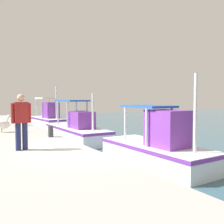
# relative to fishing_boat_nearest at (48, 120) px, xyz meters

# --- Properties ---
(fishing_boat_nearest) EXTENTS (4.92, 2.04, 3.28)m
(fishing_boat_nearest) POSITION_rel_fishing_boat_nearest_xyz_m (0.00, 0.00, 0.00)
(fishing_boat_nearest) COLOR white
(fishing_boat_nearest) RESTS_ON ground
(fishing_boat_second) EXTENTS (5.91, 1.84, 2.64)m
(fishing_boat_second) POSITION_rel_fishing_boat_nearest_xyz_m (6.33, -0.17, -0.11)
(fishing_boat_second) COLOR white
(fishing_boat_second) RESTS_ON ground
(fishing_boat_third) EXTENTS (4.75, 1.91, 3.13)m
(fishing_boat_third) POSITION_rel_fishing_boat_nearest_xyz_m (12.77, 0.34, -0.06)
(fishing_boat_third) COLOR white
(fishing_boat_third) RESTS_ON ground
(pelican) EXTENTS (0.47, 0.97, 0.82)m
(pelican) POSITION_rel_fishing_boat_nearest_xyz_m (7.02, -4.13, 0.50)
(pelican) COLOR tan
(pelican) RESTS_ON quay_pier
(fisherman_standing) EXTENTS (0.25, 0.59, 1.71)m
(fisherman_standing) POSITION_rel_fishing_boat_nearest_xyz_m (11.69, -4.11, 1.04)
(fisherman_standing) COLOR #1E234C
(fisherman_standing) RESTS_ON quay_pier
(mooring_bollard_nearest) EXTENTS (0.26, 0.26, 0.48)m
(mooring_bollard_nearest) POSITION_rel_fishing_boat_nearest_xyz_m (4.27, -2.60, 0.34)
(mooring_bollard_nearest) COLOR #333338
(mooring_bollard_nearest) RESTS_ON quay_pier
(mooring_bollard_second) EXTENTS (0.21, 0.21, 0.45)m
(mooring_bollard_second) POSITION_rel_fishing_boat_nearest_xyz_m (9.57, -2.60, 0.33)
(mooring_bollard_second) COLOR #333338
(mooring_bollard_second) RESTS_ON quay_pier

